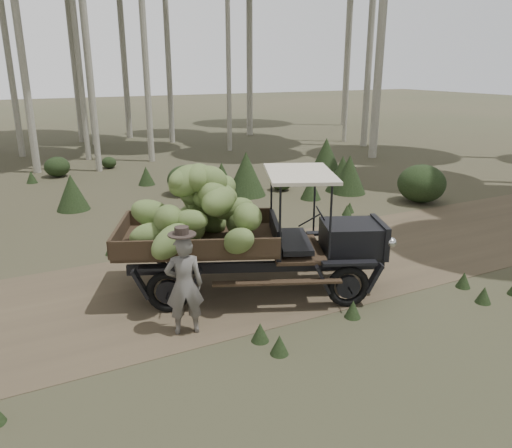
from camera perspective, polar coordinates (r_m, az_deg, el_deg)
The scene contains 5 objects.
ground at distance 9.49m, azimuth -5.31°, elevation -6.87°, with size 120.00×120.00×0.00m, color #473D2B.
dirt_track at distance 9.49m, azimuth -5.31°, elevation -6.85°, with size 70.00×4.00×0.01m, color brown.
banana_truck at distance 8.68m, azimuth -3.91°, elevation 0.87°, with size 4.94×3.28×2.45m.
farmer at distance 7.59m, azimuth -8.20°, elevation -6.81°, with size 0.65×0.51×1.71m.
undergrowth at distance 9.75m, azimuth 0.45°, elevation -2.56°, with size 22.81×24.92×1.38m.
Camera 1 is at (-3.12, -8.05, 3.94)m, focal length 35.00 mm.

